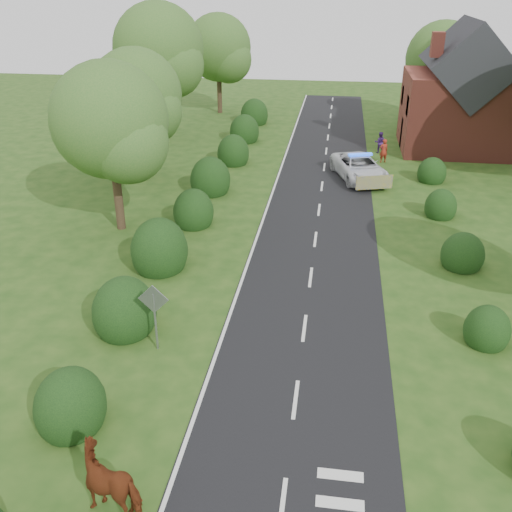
% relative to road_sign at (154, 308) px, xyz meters
% --- Properties ---
extents(ground, '(120.00, 120.00, 0.00)m').
position_rel_road_sign_xyz_m(ground, '(5.00, -2.00, -1.65)').
color(ground, '#224614').
extents(road, '(6.00, 70.00, 0.02)m').
position_rel_road_sign_xyz_m(road, '(5.00, 13.00, -1.64)').
color(road, black).
rests_on(road, ground).
extents(road_markings, '(4.96, 70.00, 0.01)m').
position_rel_road_sign_xyz_m(road_markings, '(3.40, 10.93, -1.63)').
color(road_markings, white).
rests_on(road_markings, road).
extents(hedgerow_left, '(2.75, 50.41, 3.00)m').
position_rel_road_sign_xyz_m(hedgerow_left, '(-1.51, 9.69, -0.91)').
color(hedgerow_left, black).
rests_on(hedgerow_left, ground).
extents(hedgerow_right, '(2.10, 45.78, 2.10)m').
position_rel_road_sign_xyz_m(hedgerow_right, '(11.60, 9.21, -1.10)').
color(hedgerow_right, black).
rests_on(hedgerow_right, ground).
extents(tree_left_a, '(5.74, 5.60, 8.38)m').
position_rel_road_sign_xyz_m(tree_left_a, '(-4.75, 9.86, 3.69)').
color(tree_left_a, '#332316').
rests_on(tree_left_a, ground).
extents(tree_left_b, '(5.74, 5.60, 8.07)m').
position_rel_road_sign_xyz_m(tree_left_b, '(-6.25, 17.86, 3.39)').
color(tree_left_b, '#332316').
rests_on(tree_left_b, ground).
extents(tree_left_c, '(6.97, 6.80, 10.22)m').
position_rel_road_sign_xyz_m(tree_left_c, '(-7.70, 27.83, 4.88)').
color(tree_left_c, '#332316').
rests_on(tree_left_c, ground).
extents(tree_left_d, '(6.15, 6.00, 8.89)m').
position_rel_road_sign_xyz_m(tree_left_d, '(-5.23, 37.85, 3.98)').
color(tree_left_d, '#332316').
rests_on(tree_left_d, ground).
extents(tree_right_c, '(6.15, 6.00, 8.58)m').
position_rel_road_sign_xyz_m(tree_right_c, '(14.27, 35.85, 3.69)').
color(tree_right_c, '#332316').
rests_on(tree_right_c, ground).
extents(road_sign, '(1.06, 0.08, 2.53)m').
position_rel_road_sign_xyz_m(road_sign, '(0.00, 0.00, 0.00)').
color(road_sign, gray).
rests_on(road_sign, ground).
extents(house, '(8.00, 7.40, 9.17)m').
position_rel_road_sign_xyz_m(house, '(14.49, 28.00, 2.13)').
color(house, brown).
rests_on(house, ground).
extents(cow, '(2.26, 1.50, 1.48)m').
position_rel_road_sign_xyz_m(cow, '(0.97, -6.48, -0.92)').
color(cow, '#582A0C').
rests_on(cow, ground).
extents(police_van, '(4.07, 5.99, 1.67)m').
position_rel_road_sign_xyz_m(police_van, '(7.26, 19.84, -0.89)').
color(police_van, silver).
rests_on(police_van, ground).
extents(pedestrian_red, '(0.70, 0.58, 1.65)m').
position_rel_road_sign_xyz_m(pedestrian_red, '(8.99, 23.76, -0.83)').
color(pedestrian_red, maroon).
rests_on(pedestrian_red, ground).
extents(pedestrian_purple, '(0.77, 0.61, 1.55)m').
position_rel_road_sign_xyz_m(pedestrian_purple, '(8.85, 26.16, -0.88)').
color(pedestrian_purple, '#3D1E63').
rests_on(pedestrian_purple, ground).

